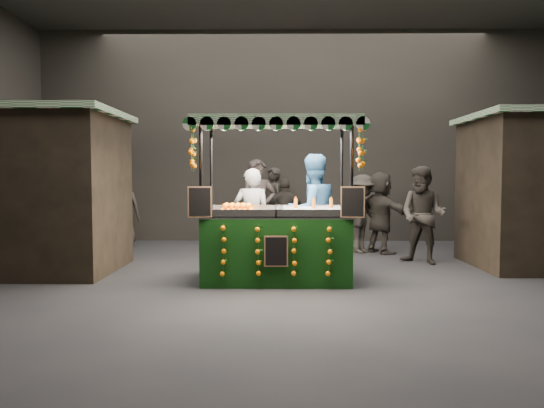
{
  "coord_description": "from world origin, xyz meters",
  "views": [
    {
      "loc": [
        -0.36,
        -7.19,
        1.54
      ],
      "look_at": [
        -0.45,
        0.61,
        1.12
      ],
      "focal_mm": 33.7,
      "sensor_mm": 36.0,
      "label": 1
    }
  ],
  "objects": [
    {
      "name": "juice_stall",
      "position": [
        -0.37,
        0.25,
        0.74
      ],
      "size": [
        2.45,
        1.44,
        2.38
      ],
      "color": "black",
      "rests_on": "ground"
    },
    {
      "name": "vendor_grey",
      "position": [
        -0.79,
        1.3,
        0.84
      ],
      "size": [
        0.61,
        0.41,
        1.68
      ],
      "rotation": [
        0.0,
        0.0,
        3.13
      ],
      "color": "slate",
      "rests_on": "ground"
    },
    {
      "name": "shopper_3",
      "position": [
        1.35,
        3.1,
        0.79
      ],
      "size": [
        1.12,
        1.15,
        1.58
      ],
      "rotation": [
        0.0,
        0.0,
        0.83
      ],
      "color": "#292621",
      "rests_on": "ground"
    },
    {
      "name": "shopper_4",
      "position": [
        -3.84,
        4.03,
        0.83
      ],
      "size": [
        0.92,
        0.72,
        1.67
      ],
      "rotation": [
        0.0,
        0.0,
        3.4
      ],
      "color": "#2E2A26",
      "rests_on": "ground"
    },
    {
      "name": "shopper_0",
      "position": [
        -0.73,
        2.32,
        0.93
      ],
      "size": [
        0.78,
        0.63,
        1.86
      ],
      "rotation": [
        0.0,
        0.0,
        0.31
      ],
      "color": "black",
      "rests_on": "ground"
    },
    {
      "name": "shopper_1",
      "position": [
        2.2,
        1.8,
        0.86
      ],
      "size": [
        1.06,
        1.03,
        1.73
      ],
      "rotation": [
        0.0,
        0.0,
        -0.67
      ],
      "color": "#2D2925",
      "rests_on": "ground"
    },
    {
      "name": "neighbour_stall_left",
      "position": [
        -4.4,
        1.0,
        1.31
      ],
      "size": [
        3.0,
        2.2,
        2.6
      ],
      "color": "black",
      "rests_on": "ground"
    },
    {
      "name": "shopper_2",
      "position": [
        -0.19,
        3.81,
        0.75
      ],
      "size": [
        0.91,
        0.45,
        1.5
      ],
      "rotation": [
        0.0,
        0.0,
        3.05
      ],
      "color": "#2D2924",
      "rests_on": "ground"
    },
    {
      "name": "vendor_blue",
      "position": [
        0.2,
        1.11,
        0.95
      ],
      "size": [
        1.14,
        1.04,
        1.91
      ],
      "rotation": [
        0.0,
        0.0,
        3.58
      ],
      "color": "#264F7A",
      "rests_on": "ground"
    },
    {
      "name": "shopper_6",
      "position": [
        -0.48,
        4.6,
        0.87
      ],
      "size": [
        0.63,
        0.75,
        1.75
      ],
      "rotation": [
        0.0,
        0.0,
        -1.17
      ],
      "color": "#282421",
      "rests_on": "ground"
    },
    {
      "name": "ground",
      "position": [
        0.0,
        0.0,
        0.0
      ],
      "size": [
        12.0,
        12.0,
        0.0
      ],
      "primitive_type": "plane",
      "color": "black",
      "rests_on": "ground"
    },
    {
      "name": "market_hall",
      "position": [
        0.0,
        0.0,
        3.38
      ],
      "size": [
        12.1,
        10.1,
        5.05
      ],
      "color": "black",
      "rests_on": "ground"
    },
    {
      "name": "shopper_5",
      "position": [
        1.71,
        3.02,
        0.82
      ],
      "size": [
        1.21,
        1.55,
        1.64
      ],
      "rotation": [
        0.0,
        0.0,
        2.13
      ],
      "color": "#2E2A26",
      "rests_on": "ground"
    }
  ]
}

